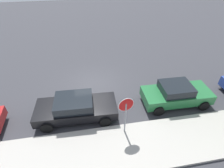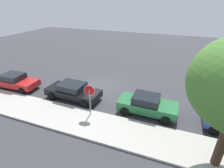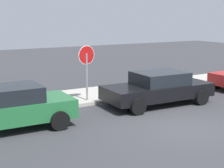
# 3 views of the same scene
# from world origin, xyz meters

# --- Properties ---
(ground_plane) EXTENTS (60.00, 60.00, 0.00)m
(ground_plane) POSITION_xyz_m (0.00, 0.00, 0.00)
(ground_plane) COLOR #38383D
(sidewalk_curb) EXTENTS (32.00, 2.77, 0.14)m
(sidewalk_curb) POSITION_xyz_m (0.00, 5.40, 0.07)
(sidewalk_curb) COLOR #B2ADA3
(sidewalk_curb) RESTS_ON ground_plane
(stop_sign) EXTENTS (0.78, 0.13, 2.45)m
(stop_sign) POSITION_xyz_m (-1.34, 4.46, 1.69)
(stop_sign) COLOR gray
(stop_sign) RESTS_ON ground_plane
(parked_car_black) EXTENTS (4.66, 2.24, 1.37)m
(parked_car_black) POSITION_xyz_m (1.15, 2.81, 0.70)
(parked_car_black) COLOR black
(parked_car_black) RESTS_ON ground_plane
(parked_car_green) EXTENTS (4.26, 2.06, 1.43)m
(parked_car_green) POSITION_xyz_m (-5.04, 2.71, 0.73)
(parked_car_green) COLOR #236B38
(parked_car_green) RESTS_ON ground_plane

